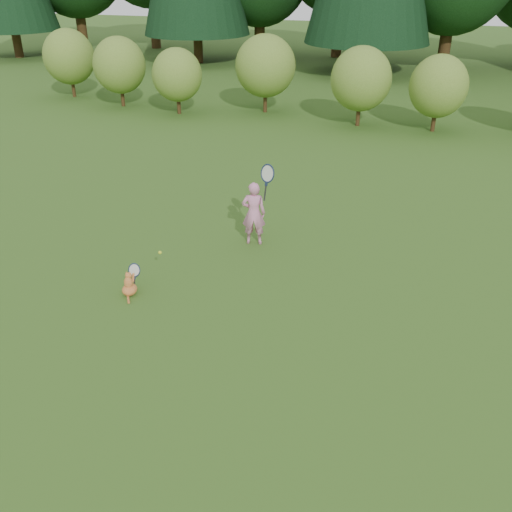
% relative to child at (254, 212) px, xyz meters
% --- Properties ---
extents(ground, '(100.00, 100.00, 0.00)m').
position_rel_child_xyz_m(ground, '(0.41, -2.63, -0.68)').
color(ground, '#275116').
rests_on(ground, ground).
extents(shrub_row, '(28.00, 3.00, 2.80)m').
position_rel_child_xyz_m(shrub_row, '(0.41, 10.37, 0.72)').
color(shrub_row, '#567725').
rests_on(shrub_row, ground).
extents(child, '(0.76, 0.50, 1.94)m').
position_rel_child_xyz_m(child, '(0.00, 0.00, 0.00)').
color(child, pink).
rests_on(child, ground).
extents(cat, '(0.33, 0.61, 0.58)m').
position_rel_child_xyz_m(cat, '(-1.44, -2.53, -0.46)').
color(cat, '#B35822').
rests_on(cat, ground).
extents(tennis_ball, '(0.06, 0.06, 0.06)m').
position_rel_child_xyz_m(tennis_ball, '(-1.08, -2.02, -0.08)').
color(tennis_ball, '#AFC717').
rests_on(tennis_ball, ground).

